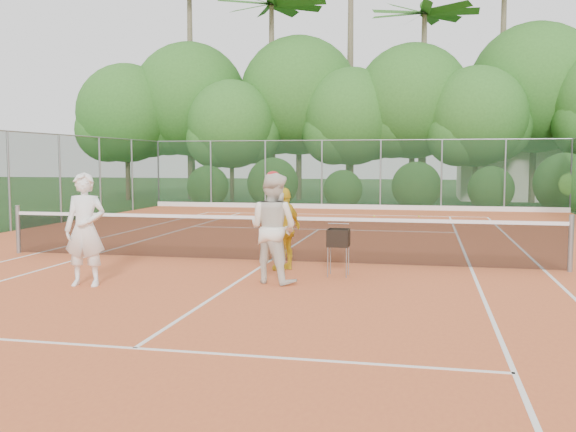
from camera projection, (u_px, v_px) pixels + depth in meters
The scene contains 14 objects.
ground at pixel (269, 262), 13.52m from camera, with size 120.00×120.00×0.00m, color #1E4017.
clay_court at pixel (269, 262), 13.52m from camera, with size 18.00×36.00×0.02m, color #D05F30.
club_building at pixel (535, 172), 34.88m from camera, with size 8.00×5.00×3.00m, color beige.
tennis_net at pixel (269, 237), 13.47m from camera, with size 11.97×0.10×1.10m.
player_white at pixel (85, 230), 10.83m from camera, with size 0.70×0.46×1.93m, color white.
player_center_grp at pixel (273, 228), 11.13m from camera, with size 1.13×1.01×1.94m.
player_yellow at pixel (285, 229), 12.43m from camera, with size 0.94×0.39×1.61m, color yellow.
ball_hopper at pixel (338, 239), 11.77m from camera, with size 0.38×0.38×0.87m.
stray_ball_a at pixel (374, 216), 24.06m from camera, with size 0.07×0.07×0.07m, color #C7DC33.
stray_ball_b at pixel (419, 216), 23.98m from camera, with size 0.07×0.07×0.07m, color #C2D230.
stray_ball_c at pixel (442, 223), 21.56m from camera, with size 0.07×0.07×0.07m, color #C4D030.
court_markings at pixel (269, 261), 13.51m from camera, with size 11.03×23.83×0.01m.
fence_back at pixel (351, 175), 27.99m from camera, with size 18.07×0.07×3.00m.
tropical_treeline at pixel (391, 101), 32.47m from camera, with size 32.10×8.49×15.03m.
Camera 1 is at (3.20, -13.00, 2.16)m, focal length 40.00 mm.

